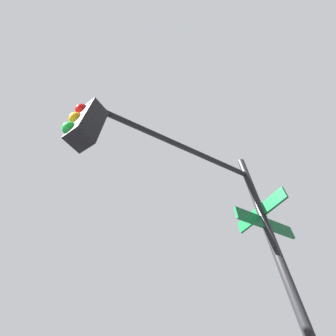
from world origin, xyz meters
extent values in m
cylinder|color=black|center=(-7.41, -6.82, 2.63)|extent=(0.12, 0.12, 5.26)
cylinder|color=black|center=(-6.73, -5.59, 4.86)|extent=(1.44, 2.52, 0.09)
cube|color=black|center=(-6.05, -4.35, 4.41)|extent=(0.28, 0.28, 0.80)
sphere|color=red|center=(-5.98, -4.22, 4.66)|extent=(0.18, 0.18, 0.18)
sphere|color=orange|center=(-5.98, -4.22, 4.41)|extent=(0.18, 0.18, 0.18)
sphere|color=green|center=(-5.98, -4.22, 4.16)|extent=(0.18, 0.18, 0.18)
cube|color=#0F5128|center=(-7.41, -6.82, 3.80)|extent=(0.56, 0.98, 0.20)
cube|color=#0F5128|center=(-7.41, -6.82, 4.02)|extent=(0.90, 0.52, 0.20)
camera|label=1|loc=(-7.75, -3.69, 1.78)|focal=24.17mm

